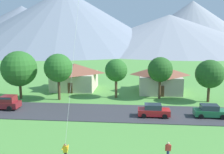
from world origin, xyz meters
name	(u,v)px	position (x,y,z in m)	size (l,w,h in m)	color
road_strip	(108,112)	(0.00, 26.31, 0.04)	(160.00, 7.97, 0.08)	#38383D
mountain_east_ridge	(192,25)	(42.83, 178.66, 16.56)	(95.27, 95.27, 33.13)	#8E939E
mountain_far_west_ridge	(23,27)	(-81.79, 179.79, 15.52)	(115.54, 115.54, 31.04)	slate
mountain_central_ridge	(65,20)	(-42.15, 156.42, 19.37)	(134.61, 134.61, 38.73)	gray
mountain_far_east_ridge	(169,33)	(24.77, 160.13, 11.28)	(129.88, 129.88, 22.56)	#8E939E
house_leftmost	(75,76)	(-8.19, 40.98, 2.65)	(8.81, 8.26, 5.11)	beige
house_left_center	(160,78)	(8.40, 40.11, 2.62)	(8.21, 8.58, 5.05)	beige
tree_left_of_center	(210,74)	(15.64, 33.49, 4.59)	(4.56, 4.56, 6.89)	#4C3823
tree_center	(58,68)	(-8.86, 32.60, 5.37)	(4.69, 4.69, 7.74)	#4C3823
tree_right_of_center	(116,70)	(0.53, 34.89, 4.77)	(3.85, 3.85, 6.73)	brown
tree_near_right	(19,69)	(-15.65, 32.74, 5.14)	(5.95, 5.95, 8.13)	brown
tree_far_right	(160,70)	(7.94, 34.84, 5.00)	(4.19, 4.19, 7.13)	#4C3823
parked_car_red_west_end	(154,111)	(6.31, 25.12, 0.87)	(4.21, 2.09, 1.68)	red
parked_car_green_mid_west	(210,111)	(13.71, 25.56, 0.87)	(4.23, 2.14, 1.68)	#237042
pickup_truck_maroon_west_side	(3,102)	(-15.49, 26.48, 1.06)	(5.21, 2.34, 1.99)	maroon
watcher_person	(168,151)	(6.79, 13.51, 0.88)	(0.56, 0.24, 1.68)	navy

